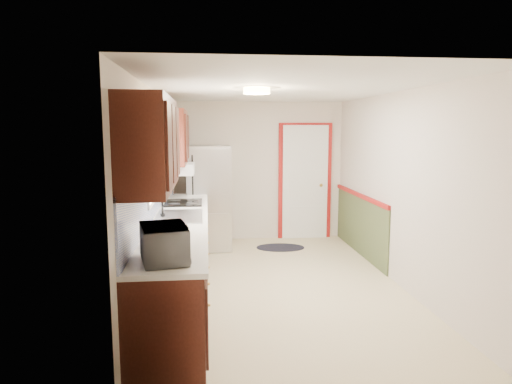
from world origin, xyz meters
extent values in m
cube|color=beige|center=(0.00, 0.00, 0.00)|extent=(3.20, 5.20, 0.12)
cube|color=white|center=(0.00, 0.00, 2.40)|extent=(3.20, 5.20, 0.12)
cube|color=beige|center=(0.00, 2.50, 1.20)|extent=(3.20, 0.10, 2.40)
cube|color=beige|center=(0.00, -2.50, 1.20)|extent=(3.20, 0.10, 2.40)
cube|color=beige|center=(-1.50, 0.00, 1.20)|extent=(0.10, 5.20, 2.40)
cube|color=beige|center=(1.50, 0.00, 1.20)|extent=(0.10, 5.20, 2.40)
cube|color=black|center=(-1.20, -0.30, 0.45)|extent=(0.60, 4.00, 0.90)
cube|color=silver|center=(-1.19, -0.30, 0.92)|extent=(0.63, 4.00, 0.04)
cube|color=#5A78DC|center=(-1.49, -0.30, 1.22)|extent=(0.02, 4.00, 0.55)
cube|color=black|center=(-1.32, -1.60, 1.83)|extent=(0.35, 1.40, 0.75)
cube|color=black|center=(-1.32, 1.10, 1.83)|extent=(0.35, 1.20, 0.75)
cube|color=white|center=(-1.49, -0.20, 1.62)|extent=(0.02, 1.00, 0.90)
cube|color=#B53722|center=(-1.44, -0.20, 1.97)|extent=(0.05, 1.12, 0.24)
cube|color=#B7B7BC|center=(-1.19, -0.20, 0.95)|extent=(0.52, 0.82, 0.02)
cube|color=white|center=(-1.27, 1.15, 1.38)|extent=(0.45, 0.60, 0.15)
cube|color=maroon|center=(0.85, 2.47, 1.00)|extent=(0.94, 0.05, 2.08)
cube|color=white|center=(0.85, 2.44, 1.00)|extent=(0.80, 0.04, 2.00)
cube|color=#47542F|center=(1.49, 1.35, 0.45)|extent=(0.02, 2.30, 0.90)
cube|color=maroon|center=(1.48, 1.35, 0.92)|extent=(0.04, 2.30, 0.06)
cylinder|color=#FFD88C|center=(-0.30, -0.20, 2.36)|extent=(0.30, 0.30, 0.06)
imported|color=white|center=(-1.20, -1.95, 1.11)|extent=(0.37, 0.54, 0.34)
cube|color=#B7B7BC|center=(-0.86, 1.91, 0.84)|extent=(0.73, 0.68, 1.67)
cylinder|color=black|center=(-1.09, 1.55, 0.75)|extent=(0.02, 0.02, 1.17)
ellipsoid|color=black|center=(0.31, 1.80, 0.01)|extent=(0.83, 0.57, 0.01)
cube|color=black|center=(-1.19, 0.75, 0.95)|extent=(0.49, 0.59, 0.02)
camera|label=1|loc=(-0.87, -5.39, 1.95)|focal=32.00mm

